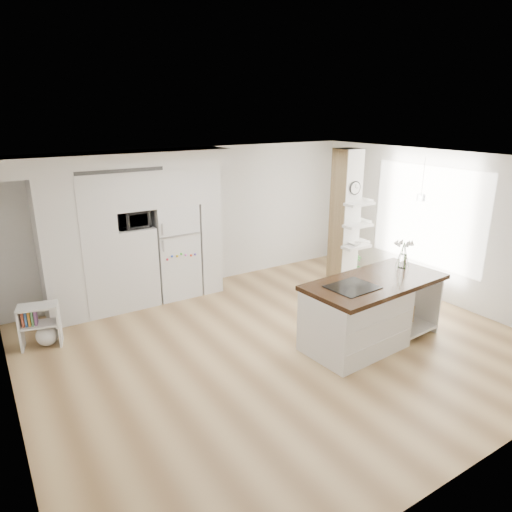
{
  "coord_description": "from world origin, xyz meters",
  "views": [
    {
      "loc": [
        -3.56,
        -4.94,
        3.35
      ],
      "look_at": [
        0.14,
        0.9,
        1.13
      ],
      "focal_mm": 32.0,
      "sensor_mm": 36.0,
      "label": 1
    }
  ],
  "objects_px": {
    "kitchen_island": "(361,314)",
    "bookshelf": "(42,328)",
    "refrigerator": "(174,250)",
    "floor_plant_a": "(377,280)"
  },
  "relations": [
    {
      "from": "bookshelf",
      "to": "refrigerator",
      "type": "bearing_deg",
      "value": 31.26
    },
    {
      "from": "kitchen_island",
      "to": "bookshelf",
      "type": "bearing_deg",
      "value": 143.62
    },
    {
      "from": "bookshelf",
      "to": "floor_plant_a",
      "type": "bearing_deg",
      "value": 1.21
    },
    {
      "from": "refrigerator",
      "to": "kitchen_island",
      "type": "height_order",
      "value": "refrigerator"
    },
    {
      "from": "kitchen_island",
      "to": "floor_plant_a",
      "type": "height_order",
      "value": "kitchen_island"
    },
    {
      "from": "kitchen_island",
      "to": "bookshelf",
      "type": "distance_m",
      "value": 4.7
    },
    {
      "from": "floor_plant_a",
      "to": "bookshelf",
      "type": "bearing_deg",
      "value": 168.08
    },
    {
      "from": "refrigerator",
      "to": "kitchen_island",
      "type": "relative_size",
      "value": 0.78
    },
    {
      "from": "refrigerator",
      "to": "floor_plant_a",
      "type": "distance_m",
      "value": 3.87
    },
    {
      "from": "refrigerator",
      "to": "bookshelf",
      "type": "height_order",
      "value": "refrigerator"
    }
  ]
}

